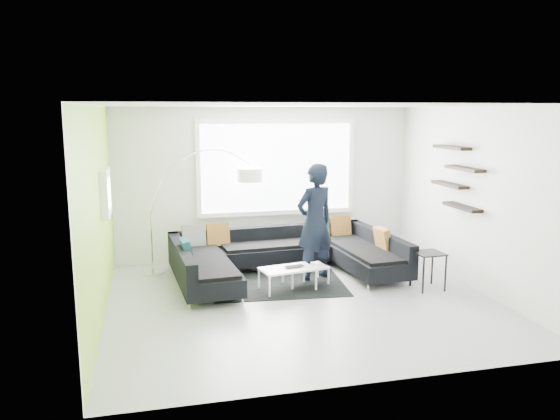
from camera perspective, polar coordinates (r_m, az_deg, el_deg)
The scene contains 9 objects.
ground at distance 8.05m, azimuth 2.32°, elevation -9.49°, with size 5.50×5.50×0.00m, color gray.
room_shell at distance 7.83m, azimuth 2.27°, elevation 3.59°, with size 5.54×5.04×2.82m.
sectional_sofa at distance 9.03m, azimuth 0.66°, elevation -4.98°, with size 3.76×2.49×0.78m.
rug at distance 8.78m, azimuth -0.21°, elevation -7.74°, with size 2.07×1.51×0.01m, color black.
coffee_table at distance 8.61m, azimuth 1.76°, elevation -6.93°, with size 1.06×0.62×0.35m, color silver.
arc_lamp at distance 9.33m, azimuth -13.41°, elevation -0.33°, with size 1.94×0.51×2.09m, color white, non-canonical shape.
side_table at distance 8.80m, azimuth 15.20°, elevation -6.13°, with size 0.42×0.42×0.58m, color black.
person at distance 8.85m, azimuth 3.67°, elevation -1.26°, with size 0.81×0.67×1.90m, color black.
laptop at distance 8.42m, azimuth 1.63°, elevation -6.01°, with size 0.35×0.26×0.02m, color black.
Camera 1 is at (-2.07, -7.28, 2.73)m, focal length 35.00 mm.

